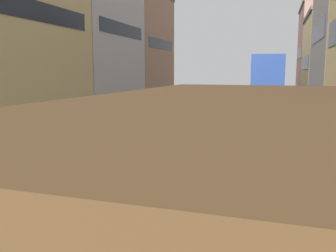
{
  "coord_description": "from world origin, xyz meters",
  "views": [
    {
      "loc": [
        4.08,
        -1.99,
        3.81
      ],
      "look_at": [
        0.0,
        12.0,
        1.6
      ],
      "focal_mm": 39.11,
      "sensor_mm": 36.0,
      "label": 1
    }
  ],
  "objects_px": {
    "sedan_centre_lane_second": "(113,180)",
    "hatchback_centre_lane_third": "(167,144)",
    "wagon_left_lane_second": "(12,171)",
    "bus_mid_queue_primary": "(266,82)",
    "sedan_left_lane_third": "(96,140)",
    "sedan_left_lane_fourth": "(138,123)",
    "removalist_box_truck": "(235,227)",
    "sedan_right_lane_behind_truck": "(244,168)",
    "coupe_centre_lane_fourth": "(195,126)",
    "sedan_centre_lane_fifth": "(211,114)",
    "pedestrian_near_kerb": "(22,138)"
  },
  "relations": [
    {
      "from": "sedan_centre_lane_fifth",
      "to": "sedan_centre_lane_second",
      "type": "bearing_deg",
      "value": 177.75
    },
    {
      "from": "hatchback_centre_lane_third",
      "to": "coupe_centre_lane_fourth",
      "type": "xyz_separation_m",
      "value": [
        0.08,
        5.13,
        0.0
      ]
    },
    {
      "from": "coupe_centre_lane_fourth",
      "to": "sedan_right_lane_behind_truck",
      "type": "height_order",
      "value": "same"
    },
    {
      "from": "sedan_centre_lane_second",
      "to": "sedan_right_lane_behind_truck",
      "type": "xyz_separation_m",
      "value": [
        3.43,
        2.32,
        0.0
      ]
    },
    {
      "from": "removalist_box_truck",
      "to": "wagon_left_lane_second",
      "type": "relative_size",
      "value": 1.78
    },
    {
      "from": "sedan_centre_lane_second",
      "to": "sedan_centre_lane_fifth",
      "type": "height_order",
      "value": "same"
    },
    {
      "from": "removalist_box_truck",
      "to": "sedan_right_lane_behind_truck",
      "type": "distance_m",
      "value": 7.31
    },
    {
      "from": "sedan_centre_lane_second",
      "to": "pedestrian_near_kerb",
      "type": "xyz_separation_m",
      "value": [
        -6.15,
        4.09,
        0.15
      ]
    },
    {
      "from": "sedan_centre_lane_second",
      "to": "wagon_left_lane_second",
      "type": "bearing_deg",
      "value": 93.16
    },
    {
      "from": "wagon_left_lane_second",
      "to": "sedan_left_lane_third",
      "type": "relative_size",
      "value": 1.01
    },
    {
      "from": "sedan_centre_lane_second",
      "to": "bus_mid_queue_primary",
      "type": "bearing_deg",
      "value": -5.02
    },
    {
      "from": "wagon_left_lane_second",
      "to": "bus_mid_queue_primary",
      "type": "distance_m",
      "value": 26.02
    },
    {
      "from": "bus_mid_queue_primary",
      "to": "sedan_centre_lane_fifth",
      "type": "bearing_deg",
      "value": 156.95
    },
    {
      "from": "wagon_left_lane_second",
      "to": "sedan_left_lane_fourth",
      "type": "bearing_deg",
      "value": -2.35
    },
    {
      "from": "coupe_centre_lane_fourth",
      "to": "wagon_left_lane_second",
      "type": "bearing_deg",
      "value": 165.09
    },
    {
      "from": "bus_mid_queue_primary",
      "to": "sedan_left_lane_fourth",
      "type": "bearing_deg",
      "value": 152.27
    },
    {
      "from": "pedestrian_near_kerb",
      "to": "sedan_centre_lane_fifth",
      "type": "bearing_deg",
      "value": 160.03
    },
    {
      "from": "pedestrian_near_kerb",
      "to": "hatchback_centre_lane_third",
      "type": "bearing_deg",
      "value": 107.62
    },
    {
      "from": "bus_mid_queue_primary",
      "to": "pedestrian_near_kerb",
      "type": "relative_size",
      "value": 6.38
    },
    {
      "from": "hatchback_centre_lane_third",
      "to": "pedestrian_near_kerb",
      "type": "xyz_separation_m",
      "value": [
        -6.2,
        -1.11,
        0.15
      ]
    },
    {
      "from": "sedan_left_lane_fourth",
      "to": "coupe_centre_lane_fourth",
      "type": "bearing_deg",
      "value": -99.8
    },
    {
      "from": "sedan_centre_lane_second",
      "to": "sedan_left_lane_third",
      "type": "height_order",
      "value": "same"
    },
    {
      "from": "sedan_centre_lane_fifth",
      "to": "bus_mid_queue_primary",
      "type": "bearing_deg",
      "value": -22.84
    },
    {
      "from": "coupe_centre_lane_fourth",
      "to": "sedan_right_lane_behind_truck",
      "type": "distance_m",
      "value": 8.66
    },
    {
      "from": "sedan_left_lane_fourth",
      "to": "sedan_left_lane_third",
      "type": "bearing_deg",
      "value": 178.32
    },
    {
      "from": "removalist_box_truck",
      "to": "coupe_centre_lane_fourth",
      "type": "bearing_deg",
      "value": 15.77
    },
    {
      "from": "sedan_right_lane_behind_truck",
      "to": "removalist_box_truck",
      "type": "bearing_deg",
      "value": -177.05
    },
    {
      "from": "wagon_left_lane_second",
      "to": "pedestrian_near_kerb",
      "type": "relative_size",
      "value": 2.63
    },
    {
      "from": "hatchback_centre_lane_third",
      "to": "sedan_left_lane_fourth",
      "type": "bearing_deg",
      "value": 29.91
    },
    {
      "from": "pedestrian_near_kerb",
      "to": "sedan_centre_lane_second",
      "type": "bearing_deg",
      "value": 63.8
    },
    {
      "from": "sedan_left_lane_third",
      "to": "sedan_centre_lane_fifth",
      "type": "xyz_separation_m",
      "value": [
        3.28,
        10.9,
        0.0
      ]
    },
    {
      "from": "sedan_centre_lane_fifth",
      "to": "removalist_box_truck",
      "type": "bearing_deg",
      "value": -171.74
    },
    {
      "from": "bus_mid_queue_primary",
      "to": "pedestrian_near_kerb",
      "type": "xyz_separation_m",
      "value": [
        -9.63,
        -20.92,
        -1.88
      ]
    },
    {
      "from": "wagon_left_lane_second",
      "to": "sedan_left_lane_third",
      "type": "xyz_separation_m",
      "value": [
        0.13,
        5.2,
        0.0
      ]
    },
    {
      "from": "sedan_left_lane_third",
      "to": "coupe_centre_lane_fourth",
      "type": "height_order",
      "value": "same"
    },
    {
      "from": "sedan_left_lane_fourth",
      "to": "sedan_right_lane_behind_truck",
      "type": "height_order",
      "value": "same"
    },
    {
      "from": "sedan_left_lane_fourth",
      "to": "sedan_centre_lane_fifth",
      "type": "height_order",
      "value": "same"
    },
    {
      "from": "wagon_left_lane_second",
      "to": "bus_mid_queue_primary",
      "type": "xyz_separation_m",
      "value": [
        6.82,
        25.03,
        2.03
      ]
    },
    {
      "from": "wagon_left_lane_second",
      "to": "sedan_right_lane_behind_truck",
      "type": "xyz_separation_m",
      "value": [
        6.76,
        2.34,
        0.0
      ]
    },
    {
      "from": "bus_mid_queue_primary",
      "to": "pedestrian_near_kerb",
      "type": "height_order",
      "value": "bus_mid_queue_primary"
    },
    {
      "from": "sedan_centre_lane_second",
      "to": "hatchback_centre_lane_third",
      "type": "relative_size",
      "value": 1.01
    },
    {
      "from": "removalist_box_truck",
      "to": "sedan_centre_lane_fifth",
      "type": "xyz_separation_m",
      "value": [
        -3.78,
        20.96,
        -1.18
      ]
    },
    {
      "from": "sedan_right_lane_behind_truck",
      "to": "bus_mid_queue_primary",
      "type": "bearing_deg",
      "value": -0.62
    },
    {
      "from": "sedan_centre_lane_fifth",
      "to": "sedan_right_lane_behind_truck",
      "type": "xyz_separation_m",
      "value": [
        3.35,
        -13.77,
        0.0
      ]
    },
    {
      "from": "sedan_centre_lane_second",
      "to": "bus_mid_queue_primary",
      "type": "xyz_separation_m",
      "value": [
        3.49,
        25.02,
        2.03
      ]
    },
    {
      "from": "wagon_left_lane_second",
      "to": "removalist_box_truck",
      "type": "bearing_deg",
      "value": -126.49
    },
    {
      "from": "sedan_right_lane_behind_truck",
      "to": "pedestrian_near_kerb",
      "type": "bearing_deg",
      "value": 79.06
    },
    {
      "from": "hatchback_centre_lane_third",
      "to": "wagon_left_lane_second",
      "type": "bearing_deg",
      "value": 145.31
    },
    {
      "from": "wagon_left_lane_second",
      "to": "sedan_left_lane_third",
      "type": "bearing_deg",
      "value": -3.92
    },
    {
      "from": "removalist_box_truck",
      "to": "sedan_centre_lane_second",
      "type": "bearing_deg",
      "value": 40.38
    }
  ]
}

